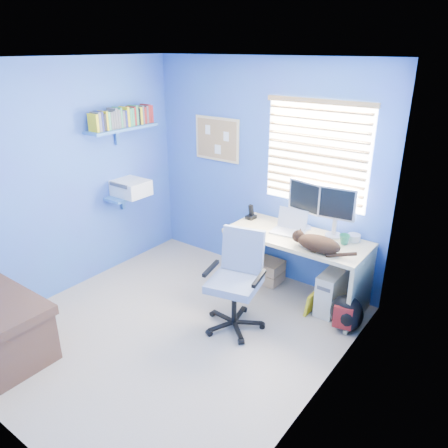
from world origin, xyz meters
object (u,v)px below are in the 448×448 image
Objects in this scene: cat at (319,244)px; office_chair at (236,293)px; laptop at (288,223)px; desk at (295,267)px; tower_pc at (332,291)px.

office_chair is at bearing -128.30° from cat.
office_chair reaches higher than laptop.
cat reaches higher than desk.
laptop is (-0.13, 0.01, 0.48)m from desk.
office_chair is at bearing -101.42° from laptop.
desk is 3.33× the size of tower_pc.
desk is 0.59m from cat.
office_chair is (-0.55, -0.59, -0.46)m from cat.
laptop is 0.95m from office_chair.
laptop is 0.75× the size of cat.
desk is at bearing -11.61° from laptop.
office_chair is (-0.65, -0.80, 0.14)m from tower_pc.
desk is 4.54× the size of laptop.
office_chair is at bearing -129.21° from tower_pc.
laptop reaches higher than cat.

